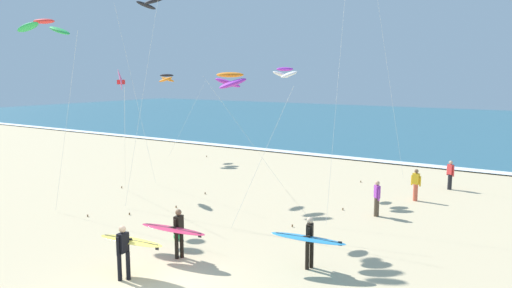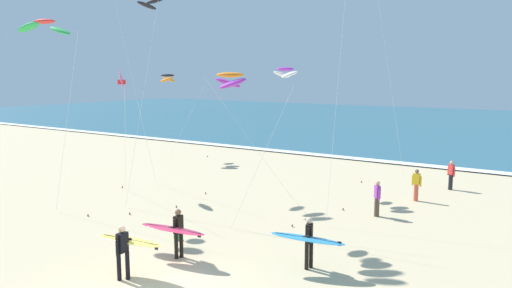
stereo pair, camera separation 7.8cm
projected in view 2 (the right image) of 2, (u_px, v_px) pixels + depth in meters
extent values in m
cube|color=#2D6075|center=(469.00, 126.00, 57.90)|extent=(160.00, 60.00, 0.08)
cube|color=white|center=(396.00, 162.00, 33.24)|extent=(160.00, 1.11, 0.01)
cylinder|color=black|center=(119.00, 266.00, 14.28)|extent=(0.13, 0.13, 0.88)
cylinder|color=black|center=(128.00, 265.00, 14.34)|extent=(0.13, 0.13, 0.88)
cube|color=black|center=(122.00, 242.00, 14.21)|extent=(0.25, 0.36, 0.60)
cube|color=white|center=(119.00, 241.00, 14.24)|extent=(0.04, 0.20, 0.32)
sphere|color=tan|center=(122.00, 229.00, 14.14)|extent=(0.21, 0.21, 0.21)
cylinder|color=black|center=(117.00, 246.00, 14.00)|extent=(0.09, 0.09, 0.56)
cylinder|color=black|center=(127.00, 237.00, 14.40)|extent=(0.09, 0.09, 0.26)
cylinder|color=black|center=(128.00, 239.00, 14.52)|extent=(0.26, 0.11, 0.14)
ellipsoid|color=#EFD14C|center=(130.00, 241.00, 14.54)|extent=(2.37, 0.85, 0.09)
cube|color=#333333|center=(130.00, 239.00, 14.53)|extent=(2.02, 0.31, 0.03)
cube|color=#262628|center=(156.00, 248.00, 14.14)|extent=(0.12, 0.03, 0.14)
cylinder|color=black|center=(176.00, 246.00, 15.98)|extent=(0.13, 0.13, 0.88)
cylinder|color=black|center=(181.00, 245.00, 16.08)|extent=(0.13, 0.13, 0.88)
cube|color=black|center=(178.00, 224.00, 15.92)|extent=(0.25, 0.37, 0.60)
cube|color=white|center=(176.00, 223.00, 15.96)|extent=(0.05, 0.20, 0.32)
sphere|color=brown|center=(178.00, 212.00, 15.86)|extent=(0.21, 0.21, 0.21)
cylinder|color=black|center=(174.00, 223.00, 15.70)|extent=(0.09, 0.09, 0.26)
cylinder|color=black|center=(172.00, 227.00, 15.66)|extent=(0.26, 0.12, 0.14)
cylinder|color=black|center=(182.00, 224.00, 16.14)|extent=(0.09, 0.09, 0.56)
ellipsoid|color=#D83359|center=(172.00, 229.00, 15.61)|extent=(2.46, 0.91, 0.15)
cube|color=#333333|center=(172.00, 228.00, 15.60)|extent=(2.09, 0.38, 0.07)
cube|color=#262628|center=(199.00, 235.00, 15.22)|extent=(0.12, 0.03, 0.14)
cylinder|color=black|center=(307.00, 256.00, 15.08)|extent=(0.13, 0.13, 0.88)
cylinder|color=black|center=(311.00, 255.00, 15.21)|extent=(0.13, 0.13, 0.88)
cube|color=black|center=(309.00, 233.00, 15.04)|extent=(0.30, 0.39, 0.60)
cube|color=white|center=(306.00, 232.00, 15.06)|extent=(0.07, 0.19, 0.32)
sphere|color=beige|center=(309.00, 220.00, 14.98)|extent=(0.21, 0.21, 0.21)
cylinder|color=black|center=(308.00, 232.00, 14.80)|extent=(0.09, 0.09, 0.26)
cylinder|color=black|center=(306.00, 237.00, 14.75)|extent=(0.26, 0.16, 0.14)
cylinder|color=black|center=(310.00, 232.00, 15.26)|extent=(0.09, 0.09, 0.56)
ellipsoid|color=#3399D8|center=(307.00, 239.00, 14.70)|extent=(2.39, 1.24, 0.25)
cube|color=#333333|center=(308.00, 238.00, 14.70)|extent=(1.96, 0.67, 0.16)
cube|color=#262628|center=(339.00, 244.00, 14.47)|extent=(0.12, 0.05, 0.14)
ellipsoid|color=white|center=(290.00, 74.00, 24.16)|extent=(1.02, 1.04, 0.47)
ellipsoid|color=purple|center=(285.00, 69.00, 24.82)|extent=(1.01, 1.03, 0.20)
ellipsoid|color=white|center=(281.00, 74.00, 25.57)|extent=(1.02, 1.04, 0.47)
cylinder|color=silver|center=(246.00, 134.00, 24.80)|extent=(2.95, 3.15, 5.99)
cylinder|color=brown|center=(206.00, 193.00, 24.72)|extent=(0.06, 0.06, 0.10)
cylinder|color=silver|center=(339.00, 76.00, 19.69)|extent=(0.37, 2.66, 12.02)
cylinder|color=brown|center=(343.00, 209.00, 21.75)|extent=(0.06, 0.06, 0.10)
cylinder|color=silver|center=(388.00, 64.00, 26.69)|extent=(1.91, 1.96, 13.33)
cylinder|color=brown|center=(361.00, 182.00, 27.36)|extent=(0.06, 0.06, 0.10)
cone|color=pink|center=(122.00, 79.00, 24.77)|extent=(1.07, 0.96, 1.15)
cube|color=red|center=(122.00, 82.00, 24.79)|extent=(0.28, 0.33, 0.24)
cylinder|color=silver|center=(125.00, 143.00, 22.93)|extent=(3.71, 3.10, 5.58)
cylinder|color=brown|center=(130.00, 214.00, 21.06)|extent=(0.06, 0.06, 0.10)
ellipsoid|color=green|center=(60.00, 31.00, 21.11)|extent=(1.16, 0.78, 0.52)
ellipsoid|color=red|center=(44.00, 21.00, 20.29)|extent=(1.15, 0.78, 0.20)
ellipsoid|color=green|center=(28.00, 27.00, 19.56)|extent=(1.16, 0.78, 0.52)
cylinder|color=silver|center=(67.00, 124.00, 20.56)|extent=(1.82, 0.33, 7.91)
cylinder|color=brown|center=(88.00, 215.00, 20.79)|extent=(0.06, 0.06, 0.10)
cylinder|color=silver|center=(147.00, 73.00, 21.25)|extent=(1.95, 1.35, 12.27)
cylinder|color=brown|center=(176.00, 207.00, 22.17)|extent=(0.06, 0.06, 0.10)
ellipsoid|color=black|center=(155.00, 1.00, 24.66)|extent=(1.02, 1.23, 0.54)
ellipsoid|color=black|center=(147.00, 5.00, 26.25)|extent=(1.02, 1.23, 0.54)
cylinder|color=silver|center=(136.00, 97.00, 25.76)|extent=(0.98, 1.64, 9.78)
cylinder|color=brown|center=(122.00, 187.00, 26.05)|extent=(0.06, 0.06, 0.10)
ellipsoid|color=orange|center=(169.00, 79.00, 35.61)|extent=(1.18, 1.11, 0.50)
ellipsoid|color=black|center=(168.00, 75.00, 34.78)|extent=(1.17, 1.10, 0.20)
ellipsoid|color=orange|center=(167.00, 79.00, 34.04)|extent=(1.18, 1.11, 0.50)
cylinder|color=silver|center=(188.00, 119.00, 35.37)|extent=(2.25, 1.76, 5.64)
cylinder|color=brown|center=(208.00, 156.00, 35.90)|extent=(0.06, 0.06, 0.10)
ellipsoid|color=purple|center=(228.00, 83.00, 18.94)|extent=(1.17, 1.14, 0.51)
ellipsoid|color=orange|center=(230.00, 75.00, 18.07)|extent=(1.16, 1.13, 0.20)
ellipsoid|color=purple|center=(233.00, 83.00, 17.30)|extent=(1.17, 1.14, 0.51)
cylinder|color=silver|center=(262.00, 157.00, 18.74)|extent=(1.87, 1.71, 5.65)
cylinder|color=brown|center=(292.00, 226.00, 19.36)|extent=(0.06, 0.06, 0.10)
cylinder|color=#4C3D2D|center=(377.00, 207.00, 20.77)|extent=(0.22, 0.22, 0.84)
cube|color=purple|center=(377.00, 192.00, 20.67)|extent=(0.34, 0.36, 0.54)
sphere|color=tan|center=(378.00, 183.00, 20.61)|extent=(0.20, 0.20, 0.20)
cylinder|color=purple|center=(379.00, 195.00, 20.48)|extent=(0.08, 0.08, 0.50)
cylinder|color=purple|center=(376.00, 193.00, 20.89)|extent=(0.08, 0.08, 0.50)
cylinder|color=black|center=(451.00, 182.00, 25.62)|extent=(0.22, 0.22, 0.84)
cube|color=red|center=(451.00, 170.00, 25.52)|extent=(0.37, 0.33, 0.54)
sphere|color=tan|center=(452.00, 163.00, 25.46)|extent=(0.20, 0.20, 0.20)
cylinder|color=red|center=(448.00, 171.00, 25.72)|extent=(0.08, 0.08, 0.50)
cylinder|color=red|center=(454.00, 172.00, 25.34)|extent=(0.08, 0.08, 0.50)
cylinder|color=#D8593F|center=(416.00, 193.00, 23.33)|extent=(0.22, 0.22, 0.84)
cube|color=gold|center=(417.00, 179.00, 23.23)|extent=(0.34, 0.22, 0.54)
sphere|color=brown|center=(417.00, 171.00, 23.17)|extent=(0.20, 0.20, 0.20)
cylinder|color=gold|center=(421.00, 181.00, 23.11)|extent=(0.08, 0.08, 0.50)
cylinder|color=gold|center=(412.00, 180.00, 23.38)|extent=(0.08, 0.08, 0.50)
sphere|color=green|center=(177.00, 236.00, 17.84)|extent=(0.28, 0.28, 0.28)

